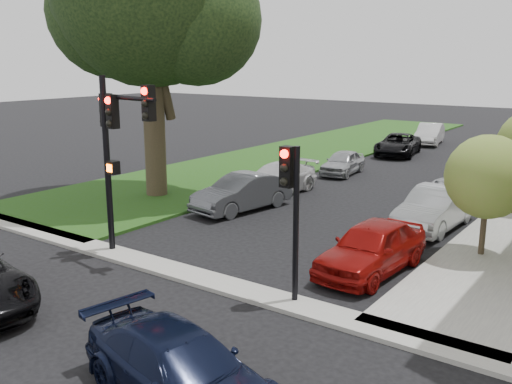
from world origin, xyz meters
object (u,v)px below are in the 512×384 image
Objects in this scene: traffic_signal_secondary at (291,195)px; car_parked_0 at (372,247)px; car_parked_1 at (435,208)px; car_parked_7 at (343,162)px; car_parked_5 at (242,193)px; car_parked_8 at (398,145)px; car_parked_9 at (430,134)px; car_parked_6 at (276,179)px; car_cross_far at (180,370)px; car_parked_2 at (467,182)px; small_tree_a at (488,177)px; traffic_signal_main at (116,134)px.

traffic_signal_secondary is 0.91× the size of car_parked_0.
car_parked_7 is (-7.53, 7.32, -0.12)m from car_parked_1.
car_parked_8 is at bearing 99.66° from car_parked_5.
traffic_signal_secondary is 9.64m from car_parked_5.
car_parked_9 is at bearing 111.72° from car_parked_1.
car_parked_6 is at bearing 173.18° from car_parked_1.
car_parked_0 is at bearing -80.63° from car_parked_8.
car_parked_0 reaches higher than car_cross_far.
car_parked_1 is at bearing -50.74° from car_parked_7.
car_parked_0 is 14.88m from car_parked_7.
car_cross_far is 19.70m from car_parked_2.
small_tree_a is at bearing -16.77° from car_parked_6.
car_parked_1 is 7.70m from car_parked_5.
traffic_signal_main reaches higher than car_parked_2.
car_parked_1 is at bearing -81.82° from car_parked_2.
small_tree_a is at bearing 33.99° from traffic_signal_main.
car_cross_far is 1.01× the size of car_parked_9.
traffic_signal_main reaches higher than car_parked_6.
car_parked_7 is at bearing 135.64° from small_tree_a.
car_parked_8 is at bearing 26.03° from car_cross_far.
car_parked_1 reaches higher than car_parked_8.
car_parked_6 is 1.27× the size of car_parked_7.
traffic_signal_secondary reaches higher than car_parked_6.
small_tree_a is at bearing -68.01° from car_parked_2.
car_parked_5 is 3.36m from car_parked_6.
car_cross_far is 29.77m from car_parked_8.
car_parked_5 is at bearing -79.36° from car_parked_6.
traffic_signal_secondary is (6.43, -0.05, -1.06)m from traffic_signal_main.
car_parked_7 is (-7.50, 12.85, -0.12)m from car_parked_0.
car_parked_8 is (0.39, 13.86, 0.00)m from car_parked_6.
car_parked_8 is (-6.67, 23.90, -2.16)m from traffic_signal_secondary.
car_parked_5 is (-6.58, 6.71, -2.11)m from traffic_signal_secondary.
car_parked_0 is 1.18× the size of car_parked_7.
car_parked_1 is 10.50m from car_parked_7.
car_parked_8 reaches higher than car_parked_6.
car_parked_8 reaches higher than car_parked_7.
car_parked_6 is (-0.63, 9.99, -3.22)m from traffic_signal_main.
traffic_signal_main is 1.17× the size of car_parked_6.
car_parked_0 is 10.40m from car_parked_6.
car_cross_far is (-2.37, -11.42, -1.94)m from small_tree_a.
car_cross_far is at bearing -81.37° from traffic_signal_secondary.
car_parked_0 is 0.98× the size of car_parked_9.
car_parked_6 is at bearing 160.77° from small_tree_a.
car_cross_far is 1.22× the size of car_parked_7.
traffic_signal_main is 10.52m from car_parked_6.
car_parked_9 is at bearing 109.18° from car_parked_0.
car_parked_1 is at bearing 24.82° from car_parked_5.
car_parked_1 is 0.99× the size of car_parked_2.
traffic_signal_main is 1.21× the size of car_parked_2.
car_cross_far is at bearing -48.44° from car_parked_5.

